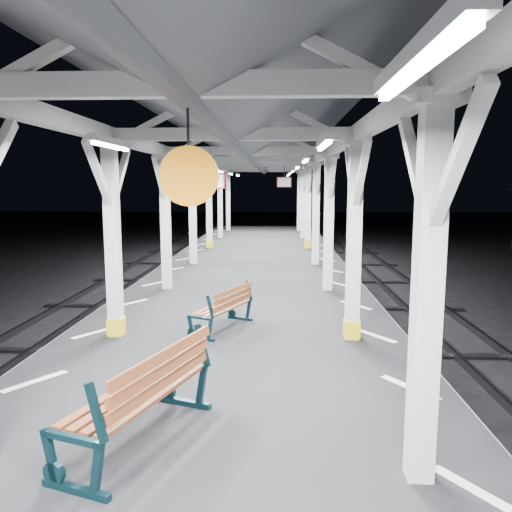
{
  "coord_description": "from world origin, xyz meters",
  "views": [
    {
      "loc": [
        0.73,
        -6.16,
        3.58
      ],
      "look_at": [
        0.33,
        3.46,
        2.2
      ],
      "focal_mm": 35.0,
      "sensor_mm": 36.0,
      "label": 1
    }
  ],
  "objects": [
    {
      "name": "bench_mid",
      "position": [
        -0.17,
        2.47,
        1.42
      ],
      "size": [
        1.08,
        1.55,
        0.79
      ],
      "rotation": [
        0.0,
        0.0,
        -0.41
      ],
      "color": "black",
      "rests_on": "platform"
    },
    {
      "name": "platform",
      "position": [
        0.0,
        0.0,
        0.5
      ],
      "size": [
        6.0,
        50.0,
        1.0
      ],
      "primitive_type": "cube",
      "color": "black",
      "rests_on": "ground"
    },
    {
      "name": "hazard_stripes_right",
      "position": [
        2.45,
        0.0,
        1.0
      ],
      "size": [
        1.0,
        48.0,
        0.01
      ],
      "primitive_type": "cube",
      "color": "silver",
      "rests_on": "platform"
    },
    {
      "name": "bench_near",
      "position": [
        -0.54,
        -1.53,
        1.55
      ],
      "size": [
        1.27,
        2.01,
        1.02
      ],
      "rotation": [
        0.0,
        0.0,
        -0.34
      ],
      "color": "black",
      "rests_on": "platform"
    },
    {
      "name": "ground",
      "position": [
        0.0,
        0.0,
        0.0
      ],
      "size": [
        120.0,
        120.0,
        0.0
      ],
      "primitive_type": "plane",
      "color": "black",
      "rests_on": "ground"
    },
    {
      "name": "canopy",
      "position": [
        0.0,
        -0.02,
        4.56
      ],
      "size": [
        5.4,
        49.0,
        4.65
      ],
      "color": "beige",
      "rests_on": "platform"
    },
    {
      "name": "hazard_stripes_left",
      "position": [
        -2.45,
        0.0,
        1.0
      ],
      "size": [
        1.0,
        48.0,
        0.01
      ],
      "primitive_type": "cube",
      "color": "silver",
      "rests_on": "platform"
    }
  ]
}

